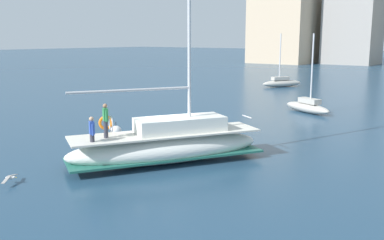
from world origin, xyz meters
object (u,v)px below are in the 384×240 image
Objects in this scene: moored_sloop_far at (282,82)px; moored_ketch_distant at (307,106)px; mooring_buoy at (116,131)px; seagull at (10,178)px; main_sailboat at (168,144)px.

moored_ketch_distant is (10.28, -15.79, -0.03)m from moored_sloop_far.
mooring_buoy is (-5.94, -15.15, -0.30)m from moored_ketch_distant.
moored_sloop_far is 31.25m from mooring_buoy.
moored_sloop_far is at bearing 123.06° from moored_ketch_distant.
moored_sloop_far is 40.79m from seagull.
seagull is 1.12× the size of mooring_buoy.
moored_ketch_distant is at bearing 92.14° from main_sailboat.
mooring_buoy is at bearing -111.41° from moored_ketch_distant.
moored_ketch_distant is (-0.67, 17.77, -0.39)m from main_sailboat.
moored_ketch_distant is at bearing 84.51° from seagull.
seagull is at bearing -114.92° from main_sailboat.
main_sailboat is 17.79m from moored_ketch_distant.
moored_sloop_far is 18.84m from moored_ketch_distant.
main_sailboat reaches higher than moored_ketch_distant.
seagull is (-2.33, -24.21, -0.24)m from moored_ketch_distant.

